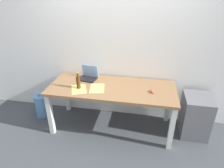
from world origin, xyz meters
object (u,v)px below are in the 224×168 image
at_px(desk, 112,92).
at_px(water_cooler_jug, 42,105).
at_px(beer_bottle, 78,82).
at_px(filing_cabinet, 195,115).
at_px(laptop_left, 88,76).
at_px(computer_mouse, 152,91).

bearing_deg(desk, water_cooler_jug, 176.42).
xyz_separation_m(beer_bottle, water_cooler_jug, (-0.80, 0.21, -0.64)).
bearing_deg(filing_cabinet, laptop_left, 175.62).
distance_m(desk, filing_cabinet, 1.34).
bearing_deg(laptop_left, desk, -26.53).
xyz_separation_m(laptop_left, water_cooler_jug, (-0.85, -0.14, -0.58)).
xyz_separation_m(beer_bottle, computer_mouse, (1.09, 0.07, -0.09)).
bearing_deg(computer_mouse, filing_cabinet, 4.95).
bearing_deg(laptop_left, computer_mouse, -14.81).
distance_m(laptop_left, filing_cabinet, 1.80).
bearing_deg(laptop_left, filing_cabinet, -4.38).
bearing_deg(filing_cabinet, water_cooler_jug, -179.88).
height_order(desk, water_cooler_jug, desk).
xyz_separation_m(desk, laptop_left, (-0.44, 0.22, 0.13)).
relative_size(desk, computer_mouse, 19.26).
relative_size(desk, beer_bottle, 7.43).
relative_size(laptop_left, water_cooler_jug, 0.69).
relative_size(beer_bottle, filing_cabinet, 0.40).
bearing_deg(beer_bottle, desk, 15.11).
relative_size(water_cooler_jug, filing_cabinet, 0.71).
bearing_deg(beer_bottle, water_cooler_jug, 165.26).
height_order(desk, laptop_left, laptop_left).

